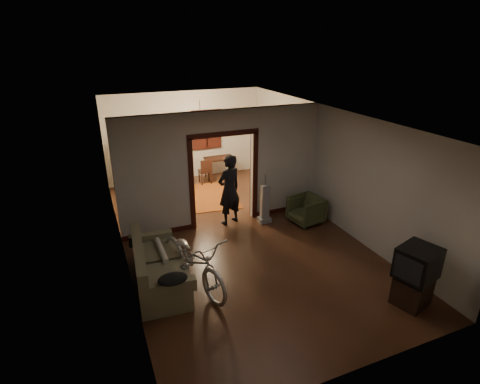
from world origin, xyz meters
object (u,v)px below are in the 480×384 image
sofa (160,263)px  armchair (306,210)px  person (229,190)px  locker (143,163)px  bicycle (193,260)px  desk (220,168)px

sofa → armchair: bearing=20.7°
armchair → person: size_ratio=0.42×
armchair → person: 1.97m
armchair → locker: bearing=-148.7°
bicycle → desk: bearing=49.4°
person → locker: person is taller
armchair → person: person is taller
sofa → desk: 5.80m
locker → desk: size_ratio=1.70×
sofa → locker: (0.54, 5.02, 0.35)m
armchair → bicycle: bearing=-75.8°
person → locker: (-1.55, 3.17, -0.09)m
person → desk: person is taller
armchair → locker: locker is taller
person → armchair: bearing=139.8°
sofa → desk: bearing=63.6°
bicycle → desk: bicycle is taller
bicycle → armchair: (3.29, 1.42, -0.21)m
sofa → desk: (2.96, 4.99, -0.10)m
person → desk: bearing=-123.5°
locker → armchair: bearing=-32.8°
person → desk: (0.86, 3.14, -0.54)m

